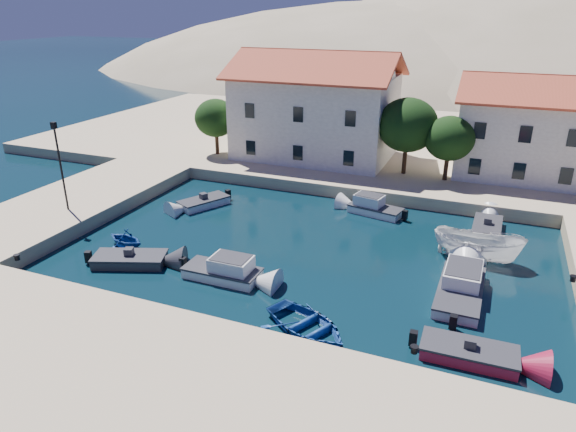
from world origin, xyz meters
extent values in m
plane|color=black|center=(0.00, 0.00, 0.00)|extent=(400.00, 400.00, 0.00)
cube|color=#CBAF8B|center=(0.00, -6.00, 0.50)|extent=(52.00, 12.00, 1.00)
cube|color=#CBAF8B|center=(-19.00, 10.00, 0.50)|extent=(8.00, 20.00, 1.00)
cube|color=#CBAF8B|center=(2.00, 38.00, 0.50)|extent=(80.00, 36.00, 1.00)
ellipsoid|color=gray|center=(-10.00, 110.00, -20.00)|extent=(198.00, 126.00, 72.00)
cube|color=beige|center=(-6.00, 28.00, 4.75)|extent=(14.00, 9.00, 7.50)
pyramid|color=#AD4127|center=(-6.00, 28.00, 9.60)|extent=(14.70, 9.45, 2.20)
cube|color=beige|center=(12.00, 29.00, 4.25)|extent=(10.00, 8.00, 6.50)
pyramid|color=#AD4127|center=(12.00, 29.00, 8.40)|extent=(10.50, 8.40, 1.80)
cylinder|color=#382314|center=(-15.00, 25.00, 2.25)|extent=(0.36, 0.36, 2.50)
ellipsoid|color=black|center=(-15.00, 25.00, 4.50)|extent=(4.00, 4.00, 3.60)
cylinder|color=#382314|center=(3.00, 25.50, 2.50)|extent=(0.36, 0.36, 3.00)
ellipsoid|color=black|center=(3.00, 25.50, 5.20)|extent=(5.00, 5.00, 4.50)
cylinder|color=#382314|center=(6.50, 25.00, 2.25)|extent=(0.36, 0.36, 2.50)
ellipsoid|color=black|center=(6.50, 25.00, 4.50)|extent=(4.00, 4.00, 3.60)
cylinder|color=black|center=(-17.50, 8.00, 4.00)|extent=(0.14, 0.14, 6.00)
cube|color=black|center=(-17.50, 8.00, 7.00)|extent=(0.35, 0.25, 0.45)
cylinder|color=black|center=(-14.30, 0.80, 1.15)|extent=(0.36, 0.36, 0.30)
cylinder|color=black|center=(8.00, 0.80, 1.15)|extent=(0.36, 0.36, 0.30)
cylinder|color=black|center=(14.70, 10.00, 1.15)|extent=(0.36, 0.36, 0.30)
cube|color=#323136|center=(-9.35, 4.34, 0.25)|extent=(4.55, 3.20, 0.90)
cube|color=#323136|center=(-9.35, 4.34, 0.58)|extent=(4.65, 3.27, 0.10)
cube|color=#323136|center=(-9.35, 4.34, 0.80)|extent=(0.64, 0.64, 0.50)
cube|color=white|center=(-3.40, 4.94, 0.25)|extent=(4.31, 1.87, 0.90)
cube|color=#323136|center=(-3.40, 4.94, 0.58)|extent=(4.41, 1.90, 0.10)
cube|color=white|center=(-3.40, 4.94, 0.95)|extent=(2.29, 1.58, 0.90)
imported|color=#1B4696|center=(2.82, 1.95, 0.00)|extent=(5.55, 4.94, 0.95)
cube|color=maroon|center=(10.13, 2.66, 0.25)|extent=(4.06, 1.88, 0.90)
cube|color=#323136|center=(10.13, 2.66, 0.58)|extent=(4.15, 1.92, 0.10)
cube|color=#323136|center=(10.13, 2.66, 0.80)|extent=(0.51, 0.51, 0.50)
cube|color=white|center=(9.31, 7.89, 0.25)|extent=(2.27, 5.46, 0.90)
cube|color=#323136|center=(9.31, 7.89, 0.58)|extent=(2.32, 5.58, 0.10)
cube|color=white|center=(9.31, 7.89, 0.95)|extent=(1.91, 2.90, 0.90)
imported|color=white|center=(9.85, 12.84, 0.00)|extent=(5.42, 2.35, 2.05)
cube|color=white|center=(10.25, 17.44, 0.25)|extent=(1.89, 3.87, 0.90)
cube|color=#323136|center=(10.25, 17.44, 0.58)|extent=(1.93, 3.96, 0.10)
cube|color=#323136|center=(10.25, 17.44, 0.80)|extent=(0.51, 0.51, 0.50)
imported|color=#1B4696|center=(-11.12, 6.20, 0.00)|extent=(3.14, 2.83, 1.46)
cube|color=white|center=(-10.27, 14.40, 0.25)|extent=(3.21, 4.15, 0.90)
cube|color=#323136|center=(-10.27, 14.40, 0.58)|extent=(3.28, 4.25, 0.10)
cube|color=#323136|center=(-10.27, 14.40, 0.80)|extent=(0.67, 0.67, 0.50)
cube|color=white|center=(2.41, 17.78, 0.25)|extent=(4.11, 2.38, 0.90)
cube|color=#323136|center=(2.41, 17.78, 0.58)|extent=(4.20, 2.43, 0.10)
cube|color=white|center=(2.41, 17.78, 0.95)|extent=(2.28, 1.77, 0.90)
camera|label=1|loc=(9.79, -17.46, 14.37)|focal=32.00mm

